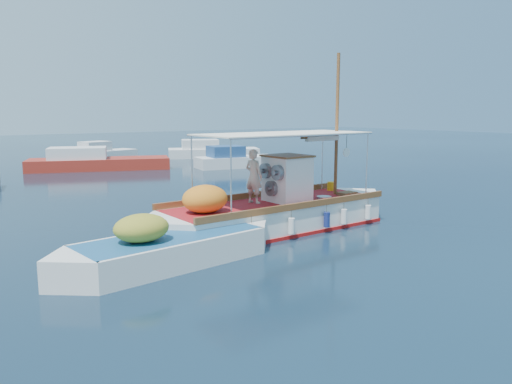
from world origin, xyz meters
TOP-DOWN VIEW (x-y plane):
  - ground at (0.00, 0.00)m, footprint 160.00×160.00m
  - fishing_caique at (-0.23, 0.62)m, footprint 10.59×3.27m
  - dinghy at (-4.95, -1.00)m, footprint 7.02×2.65m
  - bg_boat_n at (-0.05, 22.33)m, footprint 10.02×5.83m
  - bg_boat_ne at (8.90, 17.95)m, footprint 6.33×3.14m
  - bg_boat_e at (11.28, 25.90)m, footprint 8.32×5.58m
  - bg_boat_far_n at (2.50, 28.95)m, footprint 5.92×3.57m

SIDE VIEW (x-z plane):
  - ground at x=0.00m, z-range 0.00..0.00m
  - dinghy at x=-4.95m, z-range -0.50..1.23m
  - bg_boat_far_n at x=2.50m, z-range -0.41..1.39m
  - bg_boat_n at x=-0.05m, z-range -0.41..1.39m
  - bg_boat_e at x=11.28m, z-range -0.41..1.39m
  - bg_boat_ne at x=8.90m, z-range -0.41..1.39m
  - fishing_caique at x=-0.23m, z-range -2.66..3.80m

